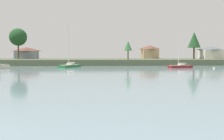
# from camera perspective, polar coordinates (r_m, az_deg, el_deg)

# --- Properties ---
(far_shore_bank) EXTENTS (249.49, 55.63, 2.03)m
(far_shore_bank) POSITION_cam_1_polar(r_m,az_deg,el_deg) (116.77, -7.59, 1.87)
(far_shore_bank) COLOR #4C563D
(far_shore_bank) RESTS_ON ground
(sailboat_green) EXTENTS (6.15, 9.06, 13.99)m
(sailboat_green) POSITION_cam_1_polar(r_m,az_deg,el_deg) (78.83, -9.04, 0.77)
(sailboat_green) COLOR #236B3D
(sailboat_green) RESTS_ON ground
(sailboat_maroon) EXTENTS (7.35, 3.89, 9.42)m
(sailboat_maroon) POSITION_cam_1_polar(r_m,az_deg,el_deg) (77.05, 14.49, 0.60)
(sailboat_maroon) COLOR maroon
(sailboat_maroon) RESTS_ON ground
(mooring_buoy_white) EXTENTS (0.51, 0.51, 0.56)m
(mooring_buoy_white) POSITION_cam_1_polar(r_m,az_deg,el_deg) (75.81, 21.07, 0.36)
(mooring_buoy_white) COLOR white
(mooring_buoy_white) RESTS_ON ground
(shore_tree_inland_a) EXTENTS (7.37, 7.37, 13.05)m
(shore_tree_inland_a) POSITION_cam_1_polar(r_m,az_deg,el_deg) (120.37, -19.56, 6.68)
(shore_tree_inland_a) COLOR brown
(shore_tree_inland_a) RESTS_ON far_shore_bank
(shore_tree_right) EXTENTS (5.30, 5.30, 11.36)m
(shore_tree_right) POSITION_cam_1_polar(r_m,az_deg,el_deg) (117.09, 17.27, 6.20)
(shore_tree_right) COLOR brown
(shore_tree_right) RESTS_ON far_shore_bank
(shore_tree_left) EXTENTS (2.89, 2.89, 6.83)m
(shore_tree_left) POSITION_cam_1_polar(r_m,az_deg,el_deg) (96.85, 3.48, 5.21)
(shore_tree_left) COLOR brown
(shore_tree_left) RESTS_ON far_shore_bank
(cottage_near_water) EXTENTS (8.94, 8.59, 5.47)m
(cottage_near_water) POSITION_cam_1_polar(r_m,az_deg,el_deg) (120.58, 20.48, 3.57)
(cottage_near_water) COLOR silver
(cottage_near_water) RESTS_ON far_shore_bank
(cottage_eastern) EXTENTS (8.22, 9.02, 6.61)m
(cottage_eastern) POSITION_cam_1_polar(r_m,az_deg,el_deg) (133.71, 8.09, 3.92)
(cottage_eastern) COLOR tan
(cottage_eastern) RESTS_ON far_shore_bank
(cottage_behind_trees) EXTENTS (10.51, 7.78, 5.34)m
(cottage_behind_trees) POSITION_cam_1_polar(r_m,az_deg,el_deg) (128.58, -17.89, 3.54)
(cottage_behind_trees) COLOR gray
(cottage_behind_trees) RESTS_ON far_shore_bank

